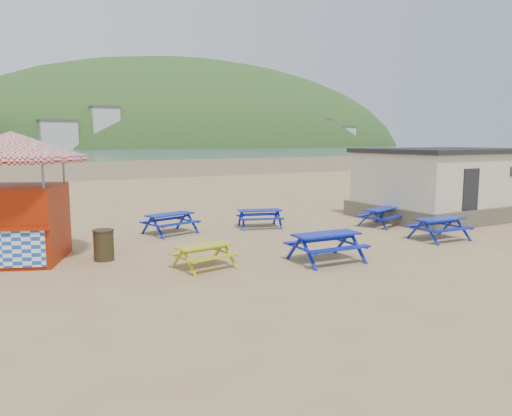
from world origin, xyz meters
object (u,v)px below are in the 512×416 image
picnic_table_blue_a (170,224)px  ice_cream_kiosk (14,180)px  amenity_block (445,183)px  picnic_table_yellow (204,256)px  picnic_table_blue_b (260,219)px  litter_bin (104,245)px

picnic_table_blue_a → ice_cream_kiosk: 6.04m
picnic_table_blue_a → amenity_block: bearing=-25.1°
picnic_table_blue_a → picnic_table_yellow: size_ratio=1.24×
picnic_table_blue_b → litter_bin: size_ratio=2.24×
litter_bin → picnic_table_yellow: bearing=-45.7°
ice_cream_kiosk → amenity_block: bearing=21.2°
picnic_table_blue_a → picnic_table_blue_b: (3.64, -0.50, -0.02)m
litter_bin → amenity_block: (15.68, 0.86, 1.10)m
picnic_table_yellow → amenity_block: bearing=3.5°
picnic_table_yellow → ice_cream_kiosk: (-4.43, 3.44, 2.06)m
ice_cream_kiosk → amenity_block: ice_cream_kiosk is taller
picnic_table_yellow → ice_cream_kiosk: size_ratio=0.31×
amenity_block → picnic_table_blue_b: bearing=169.1°
picnic_table_blue_a → picnic_table_blue_b: size_ratio=1.04×
ice_cream_kiosk → picnic_table_yellow: bearing=-15.7°
picnic_table_blue_b → ice_cream_kiosk: (-9.00, -1.42, 2.02)m
picnic_table_blue_a → litter_bin: bearing=-150.9°
picnic_table_yellow → ice_cream_kiosk: ice_cream_kiosk is taller
picnic_table_blue_b → ice_cream_kiosk: 9.33m
ice_cream_kiosk → amenity_block: size_ratio=0.75×
picnic_table_blue_b → amenity_block: amenity_block is taller
picnic_table_blue_b → ice_cream_kiosk: ice_cream_kiosk is taller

